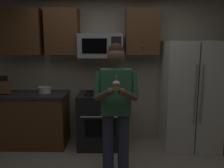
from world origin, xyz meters
TOP-DOWN VIEW (x-y plane):
  - wall_back at (0.00, 1.75)m, footprint 4.40×0.10m
  - oven_range at (-0.15, 1.36)m, footprint 0.76×0.70m
  - microwave at (-0.15, 1.48)m, footprint 0.74×0.41m
  - refrigerator at (1.35, 1.32)m, footprint 0.90×0.75m
  - cabinet_row_upper at (-0.72, 1.53)m, footprint 2.78×0.36m
  - counter_left at (-1.45, 1.38)m, footprint 1.44×0.66m
  - knife_block at (-1.76, 1.33)m, footprint 0.16×0.15m
  - bowl_large_white at (-1.12, 1.42)m, footprint 0.22×0.22m
  - person at (0.10, 0.37)m, footprint 0.60×0.48m
  - cupcake at (0.10, 0.05)m, footprint 0.09×0.09m

SIDE VIEW (x-z plane):
  - oven_range at x=-0.15m, z-range 0.00..0.93m
  - counter_left at x=-1.45m, z-range 0.00..0.92m
  - refrigerator at x=1.35m, z-range 0.00..1.80m
  - bowl_large_white at x=-1.12m, z-range 0.92..1.03m
  - person at x=0.10m, z-range 0.11..1.88m
  - knife_block at x=-1.76m, z-range 0.88..1.20m
  - cupcake at x=0.10m, z-range 1.20..1.38m
  - wall_back at x=0.00m, z-range 0.00..2.60m
  - microwave at x=-0.15m, z-range 1.52..1.92m
  - cabinet_row_upper at x=-0.72m, z-range 1.57..2.33m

